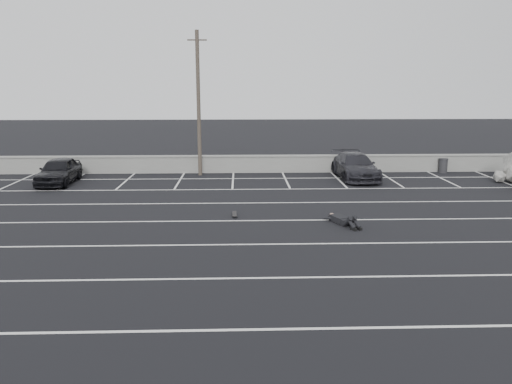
{
  "coord_description": "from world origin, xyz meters",
  "views": [
    {
      "loc": [
        -1.58,
        -16.16,
        5.36
      ],
      "look_at": [
        -0.94,
        3.77,
        1.0
      ],
      "focal_mm": 35.0,
      "sensor_mm": 36.0,
      "label": 1
    }
  ],
  "objects_px": {
    "trash_bin": "(443,165)",
    "car_right": "(355,166)",
    "utility_pole": "(199,104)",
    "person": "(339,216)",
    "car_left": "(59,171)",
    "skateboard": "(235,215)"
  },
  "relations": [
    {
      "from": "trash_bin",
      "to": "car_right",
      "type": "bearing_deg",
      "value": -163.37
    },
    {
      "from": "car_left",
      "to": "utility_pole",
      "type": "bearing_deg",
      "value": 15.65
    },
    {
      "from": "car_left",
      "to": "skateboard",
      "type": "distance_m",
      "value": 12.0
    },
    {
      "from": "trash_bin",
      "to": "skateboard",
      "type": "relative_size",
      "value": 1.26
    },
    {
      "from": "car_left",
      "to": "car_right",
      "type": "distance_m",
      "value": 16.49
    },
    {
      "from": "skateboard",
      "to": "car_left",
      "type": "bearing_deg",
      "value": 141.32
    },
    {
      "from": "person",
      "to": "utility_pole",
      "type": "bearing_deg",
      "value": 98.55
    },
    {
      "from": "car_right",
      "to": "utility_pole",
      "type": "distance_m",
      "value": 9.73
    },
    {
      "from": "person",
      "to": "skateboard",
      "type": "distance_m",
      "value": 4.27
    },
    {
      "from": "utility_pole",
      "to": "person",
      "type": "height_order",
      "value": "utility_pole"
    },
    {
      "from": "utility_pole",
      "to": "person",
      "type": "relative_size",
      "value": 3.13
    },
    {
      "from": "car_right",
      "to": "trash_bin",
      "type": "distance_m",
      "value": 6.09
    },
    {
      "from": "car_left",
      "to": "car_right",
      "type": "height_order",
      "value": "car_right"
    },
    {
      "from": "car_left",
      "to": "person",
      "type": "height_order",
      "value": "car_left"
    },
    {
      "from": "car_left",
      "to": "skateboard",
      "type": "height_order",
      "value": "car_left"
    },
    {
      "from": "utility_pole",
      "to": "person",
      "type": "xyz_separation_m",
      "value": [
        6.26,
        -10.54,
        -3.95
      ]
    },
    {
      "from": "car_left",
      "to": "person",
      "type": "distance_m",
      "value": 16.02
    },
    {
      "from": "car_right",
      "to": "person",
      "type": "bearing_deg",
      "value": -108.95
    },
    {
      "from": "car_right",
      "to": "person",
      "type": "height_order",
      "value": "car_right"
    },
    {
      "from": "trash_bin",
      "to": "skateboard",
      "type": "bearing_deg",
      "value": -142.09
    },
    {
      "from": "trash_bin",
      "to": "skateboard",
      "type": "distance_m",
      "value": 16.07
    },
    {
      "from": "trash_bin",
      "to": "person",
      "type": "height_order",
      "value": "trash_bin"
    }
  ]
}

